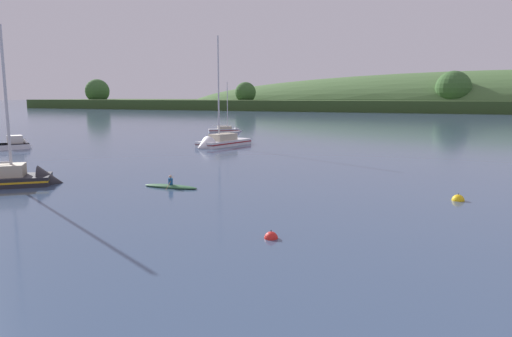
# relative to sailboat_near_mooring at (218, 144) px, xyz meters

# --- Properties ---
(sailboat_near_mooring) EXTENTS (4.45, 9.49, 15.17)m
(sailboat_near_mooring) POSITION_rel_sailboat_near_mooring_xyz_m (0.00, 0.00, 0.00)
(sailboat_near_mooring) COLOR white
(sailboat_near_mooring) RESTS_ON ground
(sailboat_far_left) EXTENTS (7.60, 7.24, 12.71)m
(sailboat_far_left) POSITION_rel_sailboat_near_mooring_xyz_m (-0.34, -29.58, -0.09)
(sailboat_far_left) COLOR #232328
(sailboat_far_left) RESTS_ON ground
(sailboat_outer_reach) EXTENTS (6.08, 5.07, 9.78)m
(sailboat_outer_reach) POSITION_rel_sailboat_near_mooring_xyz_m (-10.86, 22.65, -0.14)
(sailboat_outer_reach) COLOR #ADB2BC
(sailboat_outer_reach) RESTS_ON ground
(fishing_boat_moored) EXTENTS (4.77, 5.94, 3.54)m
(fishing_boat_moored) POSITION_rel_sailboat_near_mooring_xyz_m (-21.58, -13.42, 0.07)
(fishing_boat_moored) COLOR white
(fishing_boat_moored) RESTS_ON ground
(canoe_with_paddler) EXTENTS (4.21, 1.60, 1.02)m
(canoe_with_paddler) POSITION_rel_sailboat_near_mooring_xyz_m (10.49, -25.47, -0.22)
(canoe_with_paddler) COLOR #33663D
(canoe_with_paddler) RESTS_ON ground
(mooring_buoy_midchannel) EXTENTS (0.63, 0.63, 0.71)m
(mooring_buoy_midchannel) POSITION_rel_sailboat_near_mooring_xyz_m (21.67, -33.49, -0.31)
(mooring_buoy_midchannel) COLOR red
(mooring_buoy_midchannel) RESTS_ON ground
(mooring_buoy_far_upstream) EXTENTS (0.76, 0.76, 0.84)m
(mooring_buoy_far_upstream) POSITION_rel_sailboat_near_mooring_xyz_m (29.16, -21.38, -0.31)
(mooring_buoy_far_upstream) COLOR yellow
(mooring_buoy_far_upstream) RESTS_ON ground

